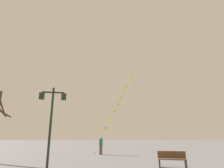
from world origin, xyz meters
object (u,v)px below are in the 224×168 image
at_px(twin_lantern_lamp_post, 52,110).
at_px(park_bench, 172,159).
at_px(kite_train, 121,98).
at_px(kite_flyer, 101,145).

distance_m(twin_lantern_lamp_post, park_bench, 7.60).
bearing_deg(park_bench, twin_lantern_lamp_post, -165.38).
relative_size(kite_train, park_bench, 8.31).
distance_m(kite_flyer, park_bench, 9.19).
height_order(kite_flyer, park_bench, kite_flyer).
relative_size(kite_flyer, park_bench, 1.04).
xyz_separation_m(twin_lantern_lamp_post, kite_train, (7.99, 15.98, 4.13)).
relative_size(twin_lantern_lamp_post, kite_train, 0.34).
height_order(kite_train, kite_flyer, kite_train).
height_order(twin_lantern_lamp_post, park_bench, twin_lantern_lamp_post).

